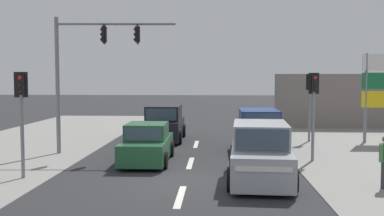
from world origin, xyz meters
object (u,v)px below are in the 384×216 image
at_px(traffic_signal_mast, 87,60).
at_px(shopping_plaza_sign, 383,85).
at_px(pedestal_signal_far_median, 310,96).
at_px(suv_crossing_left, 164,124).
at_px(sedan_receding_far, 147,144).
at_px(suv_kerbside_parked, 259,132).
at_px(pedestal_signal_right_kerb, 314,101).
at_px(suv_oncoming_mid, 260,154).
at_px(pedestal_signal_left_kerb, 21,107).

xyz_separation_m(traffic_signal_mast, shopping_plaza_sign, (14.21, 4.05, -1.16)).
bearing_deg(pedestal_signal_far_median, suv_crossing_left, 179.17).
bearing_deg(shopping_plaza_sign, sedan_receding_far, -152.49).
height_order(suv_crossing_left, sedan_receding_far, suv_crossing_left).
height_order(pedestal_signal_far_median, suv_kerbside_parked, pedestal_signal_far_median).
distance_m(shopping_plaza_sign, sedan_receding_far, 12.92).
relative_size(suv_kerbside_parked, sedan_receding_far, 1.07).
bearing_deg(pedestal_signal_far_median, pedestal_signal_right_kerb, -100.12).
bearing_deg(sedan_receding_far, suv_oncoming_mid, -36.04).
relative_size(traffic_signal_mast, suv_crossing_left, 1.32).
bearing_deg(traffic_signal_mast, pedestal_signal_right_kerb, -7.87).
distance_m(pedestal_signal_right_kerb, pedestal_signal_left_kerb, 10.96).
bearing_deg(pedestal_signal_far_median, suv_oncoming_mid, -110.67).
height_order(pedestal_signal_left_kerb, suv_crossing_left, pedestal_signal_left_kerb).
distance_m(suv_kerbside_parked, suv_oncoming_mid, 6.04).
distance_m(pedestal_signal_far_median, suv_crossing_left, 7.81).
bearing_deg(pedestal_signal_right_kerb, pedestal_signal_far_median, 79.88).
bearing_deg(shopping_plaza_sign, suv_crossing_left, 178.50).
relative_size(pedestal_signal_far_median, suv_kerbside_parked, 0.78).
bearing_deg(pedestal_signal_left_kerb, sedan_receding_far, 40.67).
bearing_deg(suv_oncoming_mid, shopping_plaza_sign, 51.56).
distance_m(suv_kerbside_parked, suv_crossing_left, 5.72).
relative_size(pedestal_signal_far_median, suv_oncoming_mid, 0.77).
bearing_deg(sedan_receding_far, shopping_plaza_sign, 27.51).
xyz_separation_m(traffic_signal_mast, pedestal_signal_right_kerb, (9.57, -1.32, -1.73)).
height_order(pedestal_signal_left_kerb, sedan_receding_far, pedestal_signal_left_kerb).
relative_size(pedestal_signal_left_kerb, pedestal_signal_far_median, 1.00).
height_order(pedestal_signal_far_median, suv_crossing_left, pedestal_signal_far_median).
xyz_separation_m(suv_crossing_left, suv_oncoming_mid, (4.22, -9.22, 0.00)).
xyz_separation_m(suv_oncoming_mid, sedan_receding_far, (-4.19, 3.05, -0.18)).
bearing_deg(sedan_receding_far, pedestal_signal_left_kerb, -139.33).
relative_size(suv_kerbside_parked, suv_crossing_left, 1.00).
relative_size(pedestal_signal_right_kerb, suv_crossing_left, 0.78).
height_order(suv_crossing_left, suv_oncoming_mid, same).
distance_m(pedestal_signal_far_median, suv_oncoming_mid, 9.86).
bearing_deg(pedestal_signal_right_kerb, suv_kerbside_parked, 128.03).
relative_size(pedestal_signal_right_kerb, shopping_plaza_sign, 0.77).
relative_size(traffic_signal_mast, sedan_receding_far, 1.41).
distance_m(pedestal_signal_right_kerb, pedestal_signal_far_median, 5.65).
bearing_deg(traffic_signal_mast, suv_crossing_left, 56.23).
xyz_separation_m(pedestal_signal_far_median, shopping_plaza_sign, (3.65, -0.19, 0.57)).
distance_m(pedestal_signal_right_kerb, suv_kerbside_parked, 3.48).
height_order(traffic_signal_mast, sedan_receding_far, traffic_signal_mast).
xyz_separation_m(pedestal_signal_right_kerb, suv_kerbside_parked, (-1.93, 2.46, -1.53)).
height_order(traffic_signal_mast, shopping_plaza_sign, traffic_signal_mast).
xyz_separation_m(pedestal_signal_far_median, suv_oncoming_mid, (-3.44, -9.11, -1.53)).
height_order(traffic_signal_mast, suv_crossing_left, traffic_signal_mast).
distance_m(traffic_signal_mast, pedestal_signal_left_kerb, 5.33).
height_order(pedestal_signal_far_median, sedan_receding_far, pedestal_signal_far_median).
bearing_deg(suv_kerbside_parked, suv_oncoming_mid, -94.93).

